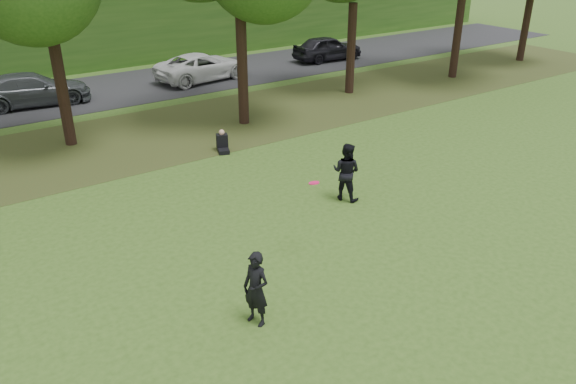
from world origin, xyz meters
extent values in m
plane|color=#2F4E18|center=(0.00, 0.00, 0.00)|extent=(120.00, 120.00, 0.00)
cube|color=#463819|center=(0.00, 13.00, 0.01)|extent=(60.00, 7.00, 0.01)
cube|color=black|center=(0.00, 21.00, 0.01)|extent=(70.00, 7.00, 0.02)
cube|color=#244B15|center=(0.00, 27.00, 2.50)|extent=(70.00, 3.00, 5.00)
imported|color=black|center=(-2.71, 0.30, 0.87)|extent=(0.60, 0.74, 1.74)
imported|color=black|center=(2.81, 3.96, 0.93)|extent=(1.04, 1.13, 1.86)
imported|color=#3E4246|center=(-2.99, 20.33, 0.79)|extent=(5.48, 2.71, 1.53)
imported|color=silver|center=(5.90, 20.11, 0.76)|extent=(5.61, 3.16, 1.48)
imported|color=black|center=(14.76, 20.16, 0.79)|extent=(4.61, 2.05, 1.54)
cylinder|color=#FF1562|center=(-0.04, 1.85, 2.08)|extent=(0.28, 0.28, 0.08)
cube|color=black|center=(1.54, 9.66, 0.08)|extent=(0.57, 0.66, 0.16)
cube|color=black|center=(1.64, 9.92, 0.36)|extent=(0.51, 0.46, 0.56)
sphere|color=tan|center=(1.64, 9.92, 0.72)|extent=(0.22, 0.22, 0.22)
cylinder|color=black|center=(-3.00, 13.90, 2.06)|extent=(0.44, 0.44, 4.12)
cylinder|color=black|center=(4.00, 12.30, 2.31)|extent=(0.44, 0.44, 4.62)
cylinder|color=black|center=(11.00, 13.50, 2.23)|extent=(0.44, 0.44, 4.45)
cylinder|color=black|center=(18.00, 12.70, 2.58)|extent=(0.44, 0.44, 5.17)
cylinder|color=black|center=(25.00, 13.20, 2.08)|extent=(0.44, 0.44, 4.16)
camera|label=1|loc=(-7.72, -8.22, 7.86)|focal=35.00mm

